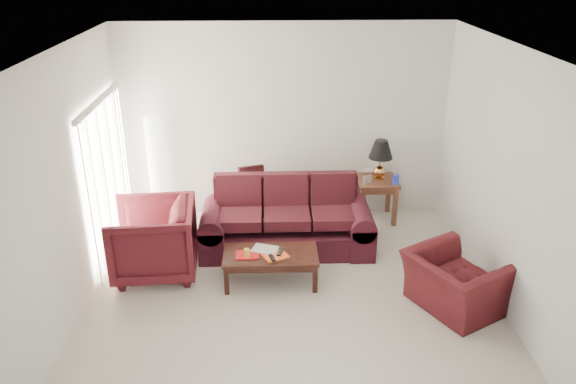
# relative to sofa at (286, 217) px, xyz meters

# --- Properties ---
(floor) EXTENTS (5.00, 5.00, 0.00)m
(floor) POSITION_rel_sofa_xyz_m (0.01, -1.25, -0.49)
(floor) COLOR beige
(floor) RESTS_ON ground
(blinds) EXTENTS (0.10, 2.00, 2.16)m
(blinds) POSITION_rel_sofa_xyz_m (-2.41, 0.05, 0.59)
(blinds) COLOR silver
(blinds) RESTS_ON ground
(sofa) EXTENTS (2.43, 1.10, 0.98)m
(sofa) POSITION_rel_sofa_xyz_m (0.00, 0.00, 0.00)
(sofa) COLOR black
(sofa) RESTS_ON ground
(throw_pillow) EXTENTS (0.43, 0.30, 0.40)m
(throw_pillow) POSITION_rel_sofa_xyz_m (-0.50, 0.85, 0.24)
(throw_pillow) COLOR black
(throw_pillow) RESTS_ON sofa
(end_table) EXTENTS (0.64, 0.64, 0.67)m
(end_table) POSITION_rel_sofa_xyz_m (1.44, 0.90, -0.16)
(end_table) COLOR brown
(end_table) RESTS_ON ground
(table_lamp) EXTENTS (0.41, 0.41, 0.62)m
(table_lamp) POSITION_rel_sofa_xyz_m (1.47, 0.94, 0.49)
(table_lamp) COLOR #BD813B
(table_lamp) RESTS_ON end_table
(clock) EXTENTS (0.13, 0.09, 0.13)m
(clock) POSITION_rel_sofa_xyz_m (1.26, 0.76, 0.24)
(clock) COLOR silver
(clock) RESTS_ON end_table
(blue_canister) EXTENTS (0.11, 0.11, 0.15)m
(blue_canister) POSITION_rel_sofa_xyz_m (1.68, 0.71, 0.25)
(blue_canister) COLOR #1C2ABA
(blue_canister) RESTS_ON end_table
(picture_frame) EXTENTS (0.14, 0.17, 0.05)m
(picture_frame) POSITION_rel_sofa_xyz_m (1.32, 1.09, 0.26)
(picture_frame) COLOR silver
(picture_frame) RESTS_ON end_table
(floor_lamp) EXTENTS (0.30, 0.30, 1.70)m
(floor_lamp) POSITION_rel_sofa_xyz_m (-1.95, 0.95, 0.36)
(floor_lamp) COLOR silver
(floor_lamp) RESTS_ON ground
(armchair_left) EXTENTS (1.14, 1.11, 0.97)m
(armchair_left) POSITION_rel_sofa_xyz_m (-1.75, -0.59, -0.01)
(armchair_left) COLOR #3E0E13
(armchair_left) RESTS_ON ground
(armchair_right) EXTENTS (1.30, 1.36, 0.68)m
(armchair_right) POSITION_rel_sofa_xyz_m (1.93, -1.51, -0.15)
(armchair_right) COLOR #3B0D11
(armchair_right) RESTS_ON ground
(coffee_table) EXTENTS (1.33, 0.96, 0.42)m
(coffee_table) POSITION_rel_sofa_xyz_m (-0.23, -0.89, -0.28)
(coffee_table) COLOR black
(coffee_table) RESTS_ON ground
(magazine_red) EXTENTS (0.30, 0.22, 0.02)m
(magazine_red) POSITION_rel_sofa_xyz_m (-0.52, -0.92, -0.07)
(magazine_red) COLOR red
(magazine_red) RESTS_ON coffee_table
(magazine_white) EXTENTS (0.37, 0.32, 0.02)m
(magazine_white) POSITION_rel_sofa_xyz_m (-0.31, -0.79, -0.06)
(magazine_white) COLOR silver
(magazine_white) RESTS_ON coffee_table
(magazine_orange) EXTENTS (0.37, 0.33, 0.02)m
(magazine_orange) POSITION_rel_sofa_xyz_m (-0.17, -0.96, -0.06)
(magazine_orange) COLOR orange
(magazine_orange) RESTS_ON coffee_table
(remote_a) EXTENTS (0.09, 0.17, 0.02)m
(remote_a) POSITION_rel_sofa_xyz_m (-0.21, -1.04, -0.05)
(remote_a) COLOR black
(remote_a) RESTS_ON coffee_table
(remote_b) EXTENTS (0.10, 0.19, 0.02)m
(remote_b) POSITION_rel_sofa_xyz_m (-0.11, -0.90, -0.04)
(remote_b) COLOR black
(remote_b) RESTS_ON coffee_table
(yellow_glass) EXTENTS (0.09, 0.09, 0.12)m
(yellow_glass) POSITION_rel_sofa_xyz_m (-0.53, -0.98, -0.01)
(yellow_glass) COLOR yellow
(yellow_glass) RESTS_ON coffee_table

